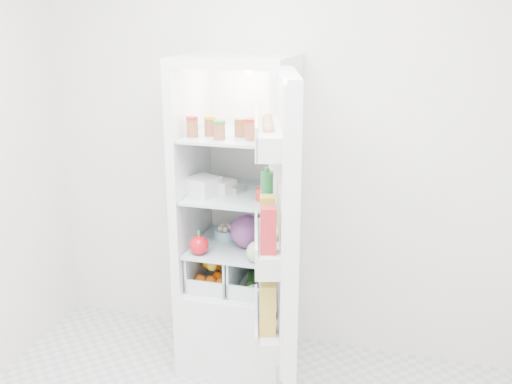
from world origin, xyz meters
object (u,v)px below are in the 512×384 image
(red_cabbage, at_px, (247,231))
(refrigerator, at_px, (241,253))
(mushroom_bowl, at_px, (226,234))
(fridge_door, at_px, (281,228))

(red_cabbage, bearing_deg, refrigerator, 125.82)
(red_cabbage, distance_m, mushroom_bowl, 0.18)
(mushroom_bowl, height_order, fridge_door, fridge_door)
(red_cabbage, xyz_separation_m, mushroom_bowl, (-0.15, 0.08, -0.06))
(mushroom_bowl, bearing_deg, fridge_door, -52.40)
(mushroom_bowl, distance_m, fridge_door, 0.83)
(fridge_door, bearing_deg, refrigerator, 15.59)
(refrigerator, xyz_separation_m, red_cabbage, (0.06, -0.09, 0.18))
(refrigerator, distance_m, red_cabbage, 0.21)
(red_cabbage, xyz_separation_m, fridge_door, (0.32, -0.54, 0.25))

